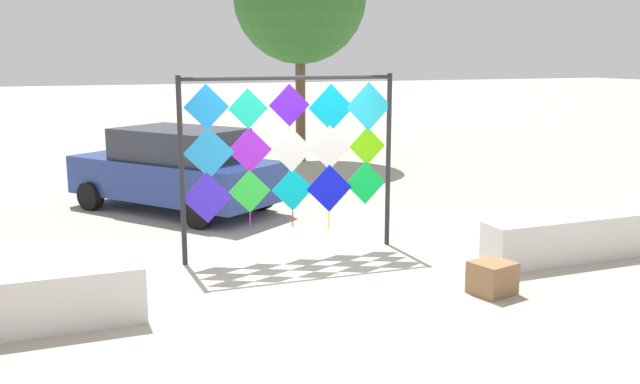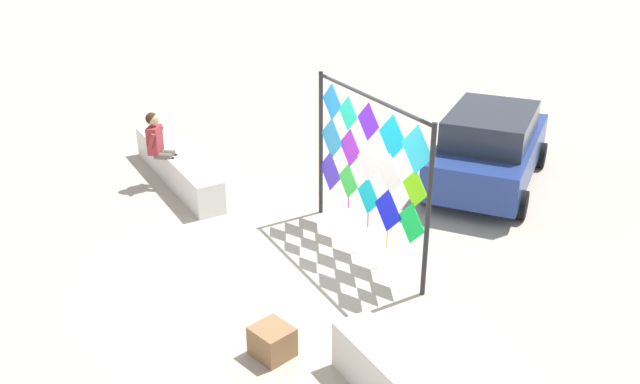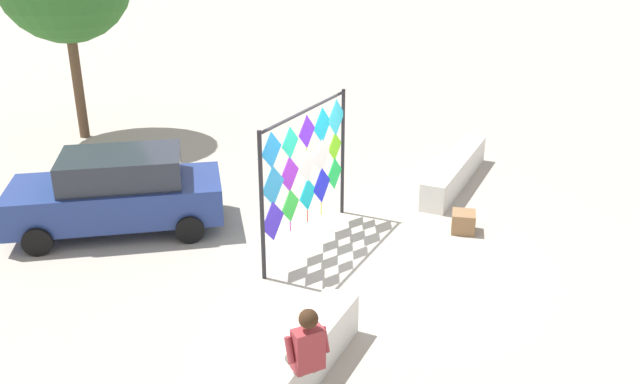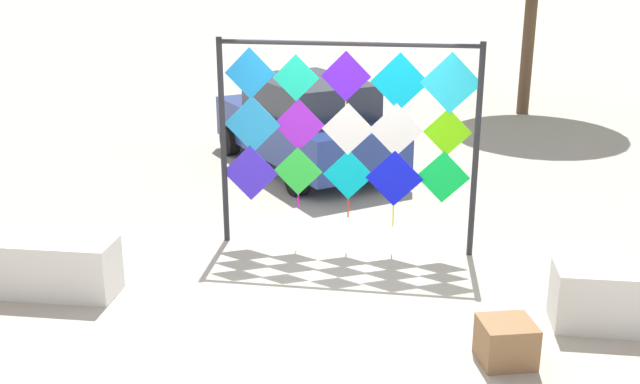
{
  "view_description": "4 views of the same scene",
  "coord_description": "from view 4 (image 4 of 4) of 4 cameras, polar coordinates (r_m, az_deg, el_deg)",
  "views": [
    {
      "loc": [
        -3.07,
        -7.85,
        2.77
      ],
      "look_at": [
        0.22,
        0.5,
        1.0
      ],
      "focal_mm": 39.2,
      "sensor_mm": 36.0,
      "label": 1
    },
    {
      "loc": [
        7.7,
        -4.08,
        5.12
      ],
      "look_at": [
        -0.05,
        0.39,
        1.12
      ],
      "focal_mm": 37.44,
      "sensor_mm": 36.0,
      "label": 2
    },
    {
      "loc": [
        -9.68,
        -3.69,
        5.4
      ],
      "look_at": [
        -0.29,
        0.75,
        1.18
      ],
      "focal_mm": 37.26,
      "sensor_mm": 36.0,
      "label": 3
    },
    {
      "loc": [
        0.82,
        -7.18,
        3.45
      ],
      "look_at": [
        -0.19,
        0.53,
        0.91
      ],
      "focal_mm": 41.46,
      "sensor_mm": 36.0,
      "label": 4
    }
  ],
  "objects": [
    {
      "name": "ground",
      "position": [
        8.01,
        0.85,
        -7.41
      ],
      "size": [
        120.0,
        120.0,
        0.0
      ],
      "primitive_type": "plane",
      "color": "#ADA393"
    },
    {
      "name": "parked_car",
      "position": [
        12.22,
        -1.06,
        5.37
      ],
      "size": [
        3.6,
        4.07,
        1.49
      ],
      "color": "navy",
      "rests_on": "ground"
    },
    {
      "name": "kite_display_rack",
      "position": [
        8.61,
        2.09,
        5.2
      ],
      "size": [
        3.06,
        0.15,
        2.51
      ],
      "color": "#232328",
      "rests_on": "ground"
    },
    {
      "name": "cardboard_box_large",
      "position": [
        6.8,
        14.17,
        -11.15
      ],
      "size": [
        0.55,
        0.53,
        0.38
      ],
      "primitive_type": "cube",
      "rotation": [
        0.0,
        0.0,
        0.25
      ],
      "color": "olive",
      "rests_on": "ground"
    }
  ]
}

